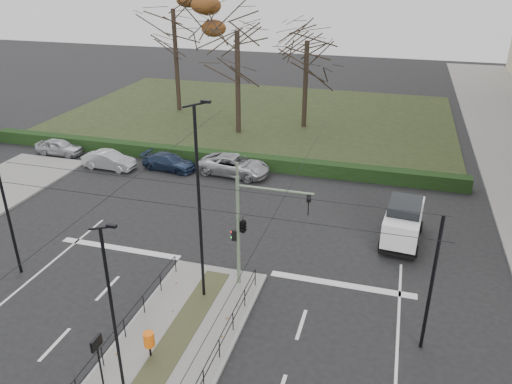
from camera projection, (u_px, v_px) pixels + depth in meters
ground at (181, 334)px, 20.84m from camera, size 140.00×140.00×0.00m
median_island at (154, 376)px, 18.63m from camera, size 4.40×15.00×0.14m
park at (256, 116)px, 50.22m from camera, size 38.00×26.00×0.10m
hedge at (208, 157)px, 38.35m from camera, size 38.00×1.00×1.00m
median_railing at (151, 360)px, 18.16m from camera, size 4.14×13.24×0.92m
catenary at (192, 244)px, 20.81m from camera, size 20.00×34.00×6.00m
traffic_light at (245, 224)px, 22.55m from camera, size 3.76×2.16×5.53m
litter_bin at (149, 340)px, 19.17m from camera, size 0.43×0.43×1.11m
info_panel at (97, 349)px, 17.37m from camera, size 0.13×0.58×2.24m
streetlamp_median_near at (114, 321)px, 15.82m from camera, size 0.60×0.12×7.19m
streetlamp_median_far at (200, 204)px, 21.11m from camera, size 0.77×0.16×9.19m
parked_car_first at (59, 147)px, 39.93m from camera, size 3.84×1.62×1.30m
parked_car_second at (109, 160)px, 37.23m from camera, size 4.07×1.54×1.33m
parked_car_third at (169, 162)px, 37.08m from camera, size 4.31×2.13×1.20m
parked_car_fourth at (235, 165)px, 36.17m from camera, size 5.43×2.95×1.45m
white_van at (403, 221)px, 27.31m from camera, size 2.35×4.57×2.37m
rust_tree at (173, 9)px, 47.78m from camera, size 9.14×9.14×13.08m
bare_tree_center at (307, 47)px, 43.75m from camera, size 6.94×6.94×10.33m
bare_tree_near at (237, 38)px, 41.75m from camera, size 7.89×7.89×11.75m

